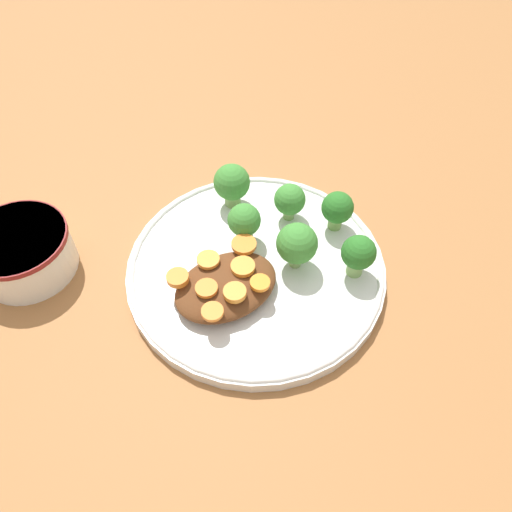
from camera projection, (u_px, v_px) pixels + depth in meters
ground_plane at (256, 272)px, 0.55m from camera, size 4.00×4.00×0.00m
plate at (256, 267)px, 0.54m from camera, size 0.28×0.28×0.02m
dip_bowl at (22, 250)px, 0.53m from camera, size 0.11×0.11×0.05m
stew_mound at (226, 286)px, 0.51m from camera, size 0.11×0.08×0.02m
broccoli_floret_0 at (290, 200)px, 0.56m from camera, size 0.04×0.04×0.05m
broccoli_floret_1 at (297, 244)px, 0.51m from camera, size 0.04×0.04×0.06m
broccoli_floret_2 at (337, 208)px, 0.55m from camera, size 0.04×0.04×0.05m
broccoli_floret_3 at (232, 184)px, 0.57m from camera, size 0.04×0.04×0.05m
broccoli_floret_4 at (358, 254)px, 0.51m from camera, size 0.04×0.04×0.05m
broccoli_floret_5 at (244, 222)px, 0.54m from camera, size 0.04×0.04×0.05m
carrot_slice_0 at (244, 244)px, 0.52m from camera, size 0.03×0.03×0.00m
carrot_slice_1 at (212, 312)px, 0.47m from camera, size 0.02×0.02×0.00m
carrot_slice_2 at (260, 283)px, 0.49m from camera, size 0.02×0.02×0.00m
carrot_slice_3 at (243, 267)px, 0.50m from camera, size 0.02×0.02×0.00m
carrot_slice_4 at (206, 288)px, 0.49m from camera, size 0.02×0.02×0.00m
carrot_slice_5 at (208, 260)px, 0.51m from camera, size 0.02×0.02×0.00m
carrot_slice_6 at (178, 278)px, 0.49m from camera, size 0.02×0.02×0.01m
carrot_slice_7 at (235, 292)px, 0.48m from camera, size 0.02×0.02×0.01m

